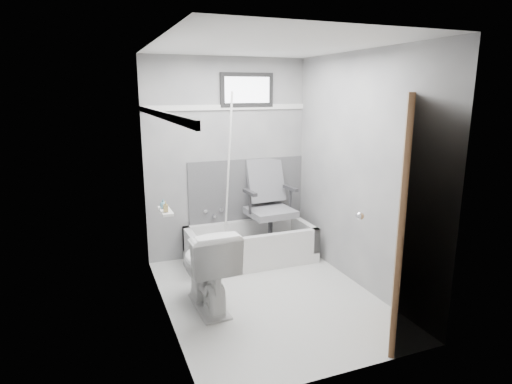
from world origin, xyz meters
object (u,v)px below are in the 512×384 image
office_chair (271,206)px  soap_bottle_a (166,207)px  door (454,227)px  soap_bottle_b (163,204)px  bathtub (251,244)px  toilet (207,267)px

office_chair → soap_bottle_a: office_chair is taller
office_chair → soap_bottle_a: (-1.37, -0.72, 0.31)m
door → soap_bottle_b: door is taller
soap_bottle_a → door: bearing=-38.5°
bathtub → toilet: 1.21m
door → soap_bottle_b: (-1.92, 1.67, -0.04)m
soap_bottle_a → soap_bottle_b: 0.14m
bathtub → door: door is taller
toilet → soap_bottle_b: (-0.32, 0.36, 0.56)m
soap_bottle_a → soap_bottle_b: size_ratio=1.16×
bathtub → soap_bottle_a: size_ratio=15.39×
soap_bottle_a → toilet: bearing=-34.8°
bathtub → door: (0.82, -2.21, 0.79)m
toilet → soap_bottle_a: soap_bottle_a is taller
office_chair → soap_bottle_b: 1.52m
office_chair → door: door is taller
office_chair → soap_bottle_a: 1.58m
door → soap_bottle_b: 2.54m
toilet → soap_bottle_a: 0.69m
soap_bottle_a → office_chair: bearing=27.8°
bathtub → door: 2.49m
door → office_chair: bearing=103.7°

